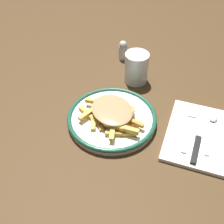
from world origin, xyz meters
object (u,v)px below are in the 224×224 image
object	(u,v)px
plate	(112,118)
spoon	(212,126)
fries_heap	(112,113)
salt_shaker	(123,50)
napkin	(199,135)
fork	(189,127)
water_glass	(136,68)
knife	(198,138)

from	to	relation	value
plate	spoon	distance (m)	0.27
fries_heap	salt_shaker	xyz separation A→B (m)	(-0.07, 0.31, -0.00)
napkin	fork	xyz separation A→B (m)	(-0.03, 0.01, 0.01)
fork	plate	bearing A→B (deg)	-170.12
fork	salt_shaker	bearing A→B (deg)	135.45
napkin	water_glass	xyz separation A→B (m)	(-0.23, 0.18, 0.04)
napkin	plate	bearing A→B (deg)	-174.20
fork	water_glass	size ratio (longest dim) A/B	1.77
plate	knife	world-z (taller)	plate
fries_heap	knife	size ratio (longest dim) A/B	0.92
napkin	water_glass	size ratio (longest dim) A/B	2.28
fries_heap	spoon	world-z (taller)	fries_heap
napkin	spoon	size ratio (longest dim) A/B	1.49
spoon	water_glass	size ratio (longest dim) A/B	1.53
spoon	napkin	bearing A→B (deg)	-129.47
plate	napkin	xyz separation A→B (m)	(0.24, 0.02, -0.01)
spoon	salt_shaker	size ratio (longest dim) A/B	2.19
napkin	fork	size ratio (longest dim) A/B	1.29
spoon	fries_heap	bearing A→B (deg)	-166.49
fries_heap	fork	bearing A→B (deg)	11.11
fork	water_glass	distance (m)	0.26
fries_heap	water_glass	distance (m)	0.21
plate	water_glass	xyz separation A→B (m)	(0.01, 0.20, 0.04)
plate	fork	world-z (taller)	plate
fries_heap	knife	distance (m)	0.24
fork	salt_shaker	world-z (taller)	salt_shaker
napkin	salt_shaker	size ratio (longest dim) A/B	3.26
plate	knife	distance (m)	0.24
plate	fork	xyz separation A→B (m)	(0.21, 0.04, 0.00)
napkin	knife	size ratio (longest dim) A/B	1.08
plate	water_glass	size ratio (longest dim) A/B	2.50
napkin	salt_shaker	xyz separation A→B (m)	(-0.30, 0.28, 0.03)
spoon	salt_shaker	distance (m)	0.42
fork	water_glass	xyz separation A→B (m)	(-0.20, 0.17, 0.04)
plate	fries_heap	bearing A→B (deg)	-81.62
napkin	water_glass	world-z (taller)	water_glass
fries_heap	spoon	distance (m)	0.27
plate	napkin	distance (m)	0.24
fork	salt_shaker	distance (m)	0.39
plate	knife	size ratio (longest dim) A/B	1.18
fries_heap	napkin	distance (m)	0.24
fries_heap	salt_shaker	size ratio (longest dim) A/B	2.78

